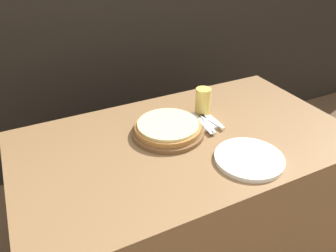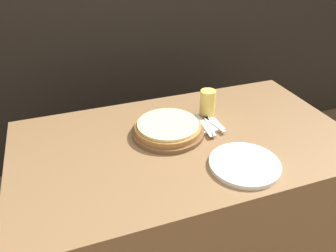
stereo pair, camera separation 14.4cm
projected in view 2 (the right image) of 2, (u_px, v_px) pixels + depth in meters
ground_plane at (181, 246)px, 1.79m from camera, size 12.00×12.00×0.00m
dining_table at (183, 199)px, 1.61m from camera, size 1.47×0.83×0.71m
pizza_on_board at (168, 129)px, 1.45m from camera, size 0.32×0.32×0.06m
beer_glass at (208, 103)px, 1.56m from camera, size 0.07×0.07×0.14m
dinner_plate at (245, 164)px, 1.26m from camera, size 0.28×0.28×0.02m
napkin_stack at (209, 126)px, 1.51m from camera, size 0.11×0.11×0.01m
fork at (204, 125)px, 1.50m from camera, size 0.03×0.20×0.00m
dinner_knife at (209, 124)px, 1.50m from camera, size 0.06×0.20×0.00m
spoon at (214, 123)px, 1.51m from camera, size 0.04×0.17×0.00m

